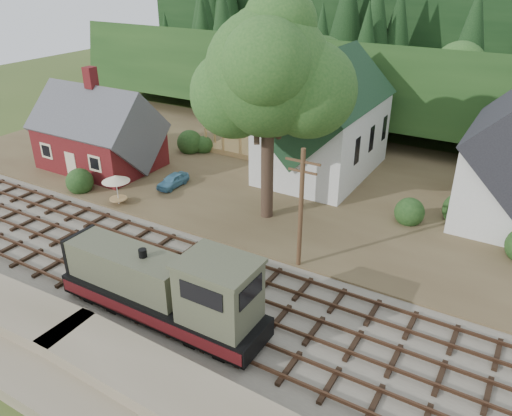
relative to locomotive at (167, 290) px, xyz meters
The scene contains 16 objects.
ground 4.98m from the locomotive, 138.36° to the left, with size 140.00×140.00×0.00m, color #384C1E.
embankment 6.79m from the locomotive, 121.55° to the right, with size 64.00×5.00×1.60m, color #7F7259.
railroad_bed 4.95m from the locomotive, 138.36° to the left, with size 64.00×11.00×0.16m, color #726B5B.
village_flat 21.36m from the locomotive, 99.13° to the left, with size 64.00×26.00×0.30m, color brown.
hillside 45.18m from the locomotive, 94.29° to the left, with size 70.00×28.00×8.00m, color #1E3F19.
ridge 61.13m from the locomotive, 93.17° to the left, with size 80.00×20.00×12.00m, color black.
depot 23.93m from the locomotive, 144.15° to the left, with size 10.80×7.41×9.00m.
church 22.93m from the locomotive, 93.47° to the left, with size 8.40×15.17×13.00m.
timber_frame 26.73m from the locomotive, 110.56° to the left, with size 8.20×6.20×6.99m.
lattice_tower 33.34m from the locomotive, 106.83° to the left, with size 3.20×3.20×12.12m.
big_tree 15.44m from the locomotive, 95.28° to the left, with size 10.90×8.40×14.70m.
telegraph_pole_near 9.22m from the locomotive, 66.16° to the left, with size 2.20×0.28×8.00m.
locomotive is the anchor object (origin of this frame).
car_blue 17.41m from the locomotive, 128.42° to the left, with size 1.30×3.22×1.10m, color #5392B2.
car_green 26.14m from the locomotive, 143.12° to the left, with size 1.25×3.60×1.19m, color gray.
patio_set 15.20m from the locomotive, 144.42° to the left, with size 2.15×2.15×2.39m.
Camera 1 is at (18.16, -18.95, 17.52)m, focal length 35.00 mm.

